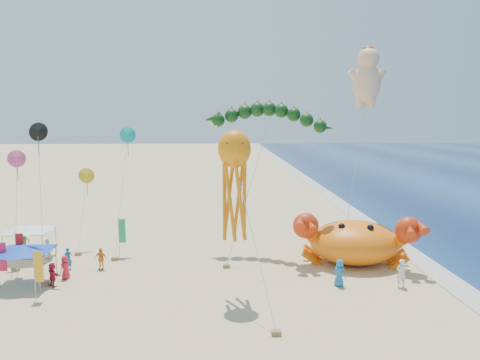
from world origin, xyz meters
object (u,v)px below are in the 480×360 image
at_px(crab_inflatable, 355,241).
at_px(canopy_blue, 23,249).
at_px(cherub_kite, 367,76).
at_px(canopy_white, 30,228).
at_px(dragon_kite, 266,121).
at_px(octopus_kite, 235,177).

xyz_separation_m(crab_inflatable, canopy_blue, (-23.09, -3.39, 0.67)).
xyz_separation_m(cherub_kite, canopy_white, (-26.94, -2.27, -11.91)).
relative_size(cherub_kite, canopy_white, 4.80).
distance_m(dragon_kite, canopy_white, 20.39).
relative_size(dragon_kite, canopy_blue, 3.24).
height_order(crab_inflatable, cherub_kite, cherub_kite).
relative_size(octopus_kite, canopy_blue, 2.81).
bearing_deg(canopy_white, canopy_blue, -72.21).
distance_m(cherub_kite, octopus_kite, 16.98).
bearing_deg(cherub_kite, dragon_kite, -174.40).
height_order(dragon_kite, canopy_white, dragon_kite).
relative_size(dragon_kite, cherub_kite, 0.71).
bearing_deg(octopus_kite, dragon_kite, 73.55).
bearing_deg(dragon_kite, canopy_blue, -156.36).
height_order(crab_inflatable, dragon_kite, dragon_kite).
height_order(dragon_kite, octopus_kite, dragon_kite).
distance_m(crab_inflatable, octopus_kite, 12.41).
bearing_deg(cherub_kite, octopus_kite, -136.57).
xyz_separation_m(octopus_kite, canopy_blue, (-13.79, 2.54, -5.02)).
height_order(dragon_kite, canopy_blue, dragon_kite).
relative_size(crab_inflatable, cherub_kite, 0.55).
xyz_separation_m(dragon_kite, octopus_kite, (-2.91, -9.85, -3.26)).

